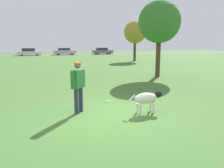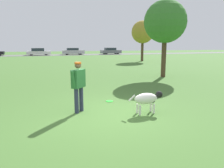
{
  "view_description": "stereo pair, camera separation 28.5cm",
  "coord_description": "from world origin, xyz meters",
  "px_view_note": "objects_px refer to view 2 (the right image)",
  "views": [
    {
      "loc": [
        -2.08,
        -5.87,
        2.09
      ],
      "look_at": [
        0.2,
        0.21,
        0.9
      ],
      "focal_mm": 35.0,
      "sensor_mm": 36.0,
      "label": 1
    },
    {
      "loc": [
        -1.81,
        -5.96,
        2.09
      ],
      "look_at": [
        0.2,
        0.21,
        0.9
      ],
      "focal_mm": 35.0,
      "sensor_mm": 36.0,
      "label": 2
    }
  ],
  "objects_px": {
    "dog": "(147,99)",
    "parked_car_white": "(38,52)",
    "frisbee": "(109,101)",
    "parked_car_silver": "(73,51)",
    "person": "(78,83)",
    "tree_near_right": "(165,22)",
    "tree_far_right": "(143,32)",
    "parked_car_grey": "(111,51)"
  },
  "relations": [
    {
      "from": "tree_far_right",
      "to": "parked_car_grey",
      "type": "xyz_separation_m",
      "value": [
        2.04,
        19.29,
        -2.86
      ]
    },
    {
      "from": "dog",
      "to": "parked_car_white",
      "type": "xyz_separation_m",
      "value": [
        -3.39,
        38.33,
        0.2
      ]
    },
    {
      "from": "frisbee",
      "to": "tree_far_right",
      "type": "bearing_deg",
      "value": 60.87
    },
    {
      "from": "dog",
      "to": "tree_near_right",
      "type": "relative_size",
      "value": 0.24
    },
    {
      "from": "person",
      "to": "parked_car_grey",
      "type": "relative_size",
      "value": 0.37
    },
    {
      "from": "dog",
      "to": "tree_near_right",
      "type": "xyz_separation_m",
      "value": [
        4.46,
        6.53,
        2.99
      ]
    },
    {
      "from": "person",
      "to": "dog",
      "type": "height_order",
      "value": "person"
    },
    {
      "from": "dog",
      "to": "tree_far_right",
      "type": "xyz_separation_m",
      "value": [
        8.99,
        19.04,
        3.06
      ]
    },
    {
      "from": "tree_far_right",
      "to": "parked_car_white",
      "type": "xyz_separation_m",
      "value": [
        -12.38,
        19.29,
        -2.87
      ]
    },
    {
      "from": "tree_near_right",
      "to": "parked_car_grey",
      "type": "height_order",
      "value": "tree_near_right"
    },
    {
      "from": "person",
      "to": "tree_far_right",
      "type": "height_order",
      "value": "tree_far_right"
    },
    {
      "from": "person",
      "to": "frisbee",
      "type": "relative_size",
      "value": 6.0
    },
    {
      "from": "person",
      "to": "tree_near_right",
      "type": "bearing_deg",
      "value": -4.98
    },
    {
      "from": "dog",
      "to": "frisbee",
      "type": "relative_size",
      "value": 4.37
    },
    {
      "from": "frisbee",
      "to": "parked_car_grey",
      "type": "relative_size",
      "value": 0.06
    },
    {
      "from": "parked_car_white",
      "to": "parked_car_silver",
      "type": "distance_m",
      "value": 6.59
    },
    {
      "from": "tree_near_right",
      "to": "tree_far_right",
      "type": "bearing_deg",
      "value": 70.13
    },
    {
      "from": "frisbee",
      "to": "tree_near_right",
      "type": "height_order",
      "value": "tree_near_right"
    },
    {
      "from": "tree_far_right",
      "to": "parked_car_grey",
      "type": "bearing_deg",
      "value": 83.97
    },
    {
      "from": "tree_near_right",
      "to": "parked_car_white",
      "type": "distance_m",
      "value": 32.88
    },
    {
      "from": "tree_far_right",
      "to": "parked_car_grey",
      "type": "distance_m",
      "value": 19.6
    },
    {
      "from": "dog",
      "to": "parked_car_silver",
      "type": "relative_size",
      "value": 0.26
    },
    {
      "from": "frisbee",
      "to": "tree_far_right",
      "type": "xyz_separation_m",
      "value": [
        9.67,
        17.36,
        3.51
      ]
    },
    {
      "from": "parked_car_silver",
      "to": "tree_near_right",
      "type": "bearing_deg",
      "value": -85.42
    },
    {
      "from": "dog",
      "to": "parked_car_grey",
      "type": "distance_m",
      "value": 39.88
    },
    {
      "from": "parked_car_silver",
      "to": "parked_car_grey",
      "type": "height_order",
      "value": "parked_car_grey"
    },
    {
      "from": "dog",
      "to": "tree_near_right",
      "type": "bearing_deg",
      "value": 54.99
    },
    {
      "from": "dog",
      "to": "parked_car_silver",
      "type": "height_order",
      "value": "parked_car_silver"
    },
    {
      "from": "dog",
      "to": "parked_car_white",
      "type": "relative_size",
      "value": 0.26
    },
    {
      "from": "frisbee",
      "to": "parked_car_silver",
      "type": "xyz_separation_m",
      "value": [
        3.88,
        36.84,
        0.65
      ]
    },
    {
      "from": "person",
      "to": "frisbee",
      "type": "bearing_deg",
      "value": -11.02
    },
    {
      "from": "tree_far_right",
      "to": "parked_car_silver",
      "type": "bearing_deg",
      "value": 106.57
    },
    {
      "from": "tree_near_right",
      "to": "tree_far_right",
      "type": "height_order",
      "value": "tree_far_right"
    },
    {
      "from": "dog",
      "to": "parked_car_white",
      "type": "distance_m",
      "value": 38.48
    },
    {
      "from": "tree_near_right",
      "to": "parked_car_silver",
      "type": "xyz_separation_m",
      "value": [
        -1.27,
        32.0,
        -2.78
      ]
    },
    {
      "from": "parked_car_silver",
      "to": "frisbee",
      "type": "bearing_deg",
      "value": -93.71
    },
    {
      "from": "person",
      "to": "frisbee",
      "type": "xyz_separation_m",
      "value": [
        1.28,
        0.92,
        -0.91
      ]
    },
    {
      "from": "person",
      "to": "frisbee",
      "type": "distance_m",
      "value": 1.82
    },
    {
      "from": "frisbee",
      "to": "parked_car_silver",
      "type": "distance_m",
      "value": 37.05
    },
    {
      "from": "frisbee",
      "to": "parked_car_grey",
      "type": "xyz_separation_m",
      "value": [
        11.71,
        36.65,
        0.65
      ]
    },
    {
      "from": "dog",
      "to": "frisbee",
      "type": "bearing_deg",
      "value": 111.56
    },
    {
      "from": "tree_near_right",
      "to": "parked_car_white",
      "type": "relative_size",
      "value": 1.1
    }
  ]
}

